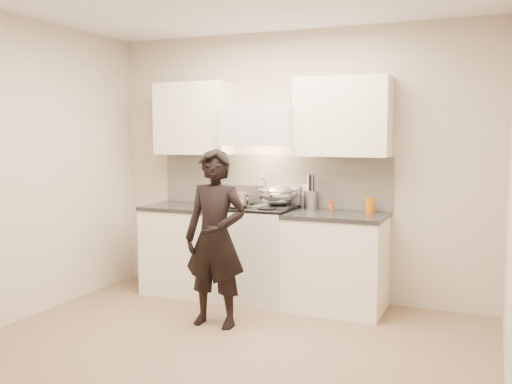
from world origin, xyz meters
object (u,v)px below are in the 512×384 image
wok (277,194)px  person (215,238)px  counter_right (336,261)px  utensil_crock (310,198)px  stove (256,253)px

wok → person: (-0.21, -0.96, -0.30)m
counter_right → utensil_crock: size_ratio=2.67×
person → stove: bearing=87.6°
stove → utensil_crock: utensil_crock is taller
wok → utensil_crock: size_ratio=1.39×
stove → person: size_ratio=0.62×
counter_right → wok: wok is taller
counter_right → wok: bearing=171.1°
counter_right → wok: size_ratio=1.92×
person → wok: bearing=76.6°
person → counter_right: bearing=44.1°
wok → utensil_crock: 0.34m
utensil_crock → person: person is taller
stove → utensil_crock: size_ratio=2.79×
wok → counter_right: bearing=-8.9°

